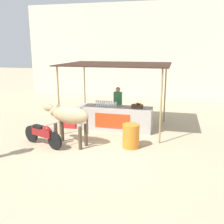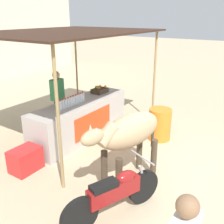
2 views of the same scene
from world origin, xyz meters
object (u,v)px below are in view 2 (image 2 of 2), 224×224
object	(u,v)px
stall_counter	(81,119)
cow	(128,134)
vendor_behind_counter	(58,101)
fruit_crate	(100,90)
cooler_box	(25,160)
water_barrel	(160,124)
motorcycle_parked	(115,193)

from	to	relation	value
stall_counter	cow	distance (m)	2.40
vendor_behind_counter	fruit_crate	bearing A→B (deg)	-36.30
cooler_box	fruit_crate	bearing A→B (deg)	3.20
cow	water_barrel	bearing A→B (deg)	7.67
water_barrel	motorcycle_parked	bearing A→B (deg)	-169.23
water_barrel	motorcycle_parked	size ratio (longest dim) A/B	0.48
cooler_box	cow	xyz separation A→B (m)	(0.77, -1.95, 0.79)
fruit_crate	cow	bearing A→B (deg)	-133.76
vendor_behind_counter	cow	distance (m)	3.01
fruit_crate	water_barrel	distance (m)	1.93
cooler_box	water_barrel	distance (m)	3.32
stall_counter	vendor_behind_counter	world-z (taller)	vendor_behind_counter
fruit_crate	vendor_behind_counter	world-z (taller)	vendor_behind_counter
stall_counter	cow	xyz separation A→B (m)	(-1.11, -2.05, 0.55)
vendor_behind_counter	water_barrel	bearing A→B (deg)	-68.05
fruit_crate	cooler_box	distance (m)	2.91
vendor_behind_counter	cow	xyz separation A→B (m)	(-1.08, -2.80, 0.18)
stall_counter	vendor_behind_counter	xyz separation A→B (m)	(-0.04, 0.75, 0.37)
stall_counter	water_barrel	bearing A→B (deg)	-61.04
vendor_behind_counter	cow	world-z (taller)	vendor_behind_counter
fruit_crate	cooler_box	bearing A→B (deg)	-176.80
stall_counter	fruit_crate	distance (m)	1.06
cooler_box	water_barrel	world-z (taller)	water_barrel
cooler_box	motorcycle_parked	bearing A→B (deg)	-92.00
stall_counter	motorcycle_parked	xyz separation A→B (m)	(-1.96, -2.33, -0.05)
fruit_crate	cow	world-z (taller)	cow
motorcycle_parked	stall_counter	bearing A→B (deg)	49.86
cow	fruit_crate	bearing A→B (deg)	46.24
stall_counter	cow	world-z (taller)	cow
water_barrel	cow	size ratio (longest dim) A/B	0.44
fruit_crate	water_barrel	xyz separation A→B (m)	(0.07, -1.83, -0.63)
vendor_behind_counter	water_barrel	xyz separation A→B (m)	(1.02, -2.52, -0.44)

